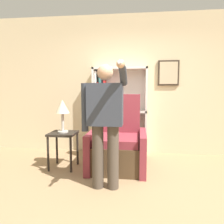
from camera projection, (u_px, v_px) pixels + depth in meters
The scene contains 7 objects.
ground_plane at pixel (125, 199), 2.60m from camera, with size 14.00×14.00×0.00m, color #937551.
wall_back at pixel (132, 85), 4.46m from camera, with size 8.00×0.11×2.80m.
bookcase at pixel (114, 112), 4.40m from camera, with size 1.08×0.28×1.74m.
armchair at pixel (118, 146), 3.63m from camera, with size 0.92×0.89×1.22m.
person_standing at pixel (105, 119), 2.80m from camera, with size 0.60×0.78×1.62m.
side_table at pixel (63, 139), 3.61m from camera, with size 0.43×0.43×0.60m.
table_lamp at pixel (62, 109), 3.56m from camera, with size 0.23×0.23×0.54m.
Camera 1 is at (0.16, -2.48, 1.31)m, focal length 35.00 mm.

